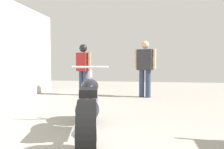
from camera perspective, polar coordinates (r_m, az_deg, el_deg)
The scene contains 4 objects.
ground_plane at distance 3.87m, azimuth 3.45°, elevation -12.21°, with size 16.60×16.60×0.00m, color gray.
motorcycle_maroon_cruiser at distance 2.90m, azimuth -6.27°, elevation -8.96°, with size 0.80×2.06×0.97m.
mechanic_in_blue at distance 6.41m, azimuth 9.00°, elevation 2.43°, with size 0.68×0.38×1.70m.
mechanic_with_helmet at distance 6.82m, azimuth -7.83°, elevation 2.66°, with size 0.62×0.40×1.65m.
Camera 1 is at (0.40, -0.26, 1.00)m, focal length 33.52 mm.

